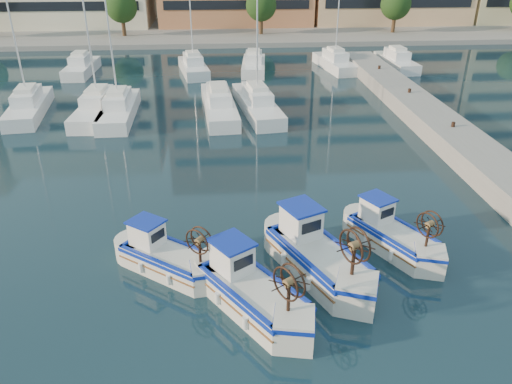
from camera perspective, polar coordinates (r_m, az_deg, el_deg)
name	(u,v)px	position (r m, az deg, el deg)	size (l,w,h in m)	color
ground	(274,287)	(19.48, 2.09, -10.77)	(300.00, 300.00, 0.00)	#17333D
quay	(498,174)	(29.86, 25.95, 1.82)	(3.00, 60.00, 1.20)	gray
yacht_marina	(205,86)	(44.55, -5.85, 11.98)	(35.71, 22.72, 11.50)	white
fishing_boat_a	(166,256)	(20.23, -10.20, -7.19)	(4.10, 3.66, 2.54)	silver
fishing_boat_b	(251,290)	(18.04, -0.62, -11.09)	(4.04, 4.71, 2.89)	silver
fishing_boat_c	(316,254)	(19.88, 6.92, -7.05)	(3.84, 5.18, 3.12)	silver
fishing_boat_d	(391,234)	(22.06, 15.20, -4.62)	(3.38, 4.27, 2.59)	silver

